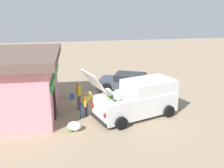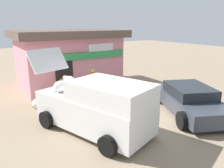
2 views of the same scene
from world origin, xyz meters
name	(u,v)px [view 2 (image 2 of 2)]	position (x,y,z in m)	size (l,w,h in m)	color
ground_plane	(121,117)	(0.00, 0.00, 0.00)	(60.00, 60.00, 0.00)	gray
storefront_bar	(68,57)	(0.28, 5.63, 1.69)	(6.18, 4.57, 3.26)	pink
delivery_van	(96,106)	(-1.41, -0.42, 0.92)	(3.04, 5.04, 2.67)	white
parked_sedan	(189,99)	(2.64, -1.15, 0.56)	(3.44, 4.58, 1.17)	#383D47
vendor_standing	(92,82)	(0.14, 2.54, 0.89)	(0.56, 0.39, 1.55)	#4C4C51
customer_bending	(68,87)	(-1.23, 2.27, 0.90)	(0.70, 0.68, 1.51)	navy
unloaded_banana_pile	(38,104)	(-2.44, 2.94, 0.20)	(0.72, 0.80, 0.43)	silver
paint_bucket	(116,89)	(1.79, 2.84, 0.17)	(0.28, 0.28, 0.35)	blue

